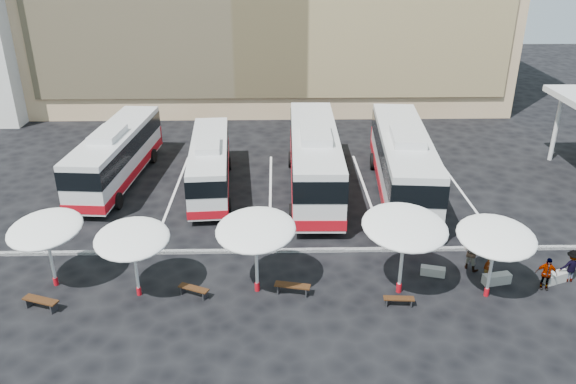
{
  "coord_description": "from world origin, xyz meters",
  "views": [
    {
      "loc": [
        0.41,
        -24.13,
        14.61
      ],
      "look_at": [
        1.0,
        3.0,
        2.2
      ],
      "focal_mm": 35.0,
      "sensor_mm": 36.0,
      "label": 1
    }
  ],
  "objects_px": {
    "sunshade_2": "(256,230)",
    "bus_3": "(403,160)",
    "bus_1": "(210,163)",
    "wood_bench_2": "(292,287)",
    "passenger_1": "(473,252)",
    "bus_2": "(314,158)",
    "sunshade_3": "(405,227)",
    "bus_0": "(117,154)",
    "conc_bench_2": "(556,277)",
    "conc_bench_1": "(497,279)",
    "sunshade_0": "(45,229)",
    "passenger_2": "(546,274)",
    "wood_bench_1": "(194,290)",
    "passenger_3": "(571,266)",
    "passenger_0": "(489,262)",
    "wood_bench_3": "(399,300)",
    "wood_bench_0": "(41,302)",
    "conc_bench_0": "(433,271)",
    "sunshade_1": "(132,239)",
    "sunshade_4": "(496,237)"
  },
  "relations": [
    {
      "from": "bus_2",
      "to": "wood_bench_2",
      "type": "height_order",
      "value": "bus_2"
    },
    {
      "from": "wood_bench_1",
      "to": "passenger_2",
      "type": "height_order",
      "value": "passenger_2"
    },
    {
      "from": "wood_bench_3",
      "to": "passenger_0",
      "type": "height_order",
      "value": "passenger_0"
    },
    {
      "from": "sunshade_0",
      "to": "passenger_0",
      "type": "bearing_deg",
      "value": 0.79
    },
    {
      "from": "bus_1",
      "to": "sunshade_3",
      "type": "height_order",
      "value": "sunshade_3"
    },
    {
      "from": "sunshade_3",
      "to": "wood_bench_1",
      "type": "xyz_separation_m",
      "value": [
        -9.18,
        -0.13,
        -2.96
      ]
    },
    {
      "from": "wood_bench_2",
      "to": "bus_2",
      "type": "bearing_deg",
      "value": 81.63
    },
    {
      "from": "sunshade_3",
      "to": "sunshade_4",
      "type": "bearing_deg",
      "value": -5.75
    },
    {
      "from": "bus_2",
      "to": "sunshade_3",
      "type": "xyz_separation_m",
      "value": [
        3.13,
        -11.25,
        1.12
      ]
    },
    {
      "from": "conc_bench_1",
      "to": "passenger_0",
      "type": "height_order",
      "value": "passenger_0"
    },
    {
      "from": "sunshade_0",
      "to": "wood_bench_1",
      "type": "height_order",
      "value": "sunshade_0"
    },
    {
      "from": "sunshade_3",
      "to": "wood_bench_3",
      "type": "relative_size",
      "value": 3.34
    },
    {
      "from": "wood_bench_0",
      "to": "conc_bench_0",
      "type": "bearing_deg",
      "value": 7.41
    },
    {
      "from": "sunshade_2",
      "to": "passenger_1",
      "type": "bearing_deg",
      "value": 9.11
    },
    {
      "from": "sunshade_0",
      "to": "sunshade_1",
      "type": "xyz_separation_m",
      "value": [
        3.99,
        -0.86,
        -0.05
      ]
    },
    {
      "from": "conc_bench_2",
      "to": "sunshade_1",
      "type": "bearing_deg",
      "value": -178.12
    },
    {
      "from": "bus_0",
      "to": "conc_bench_2",
      "type": "distance_m",
      "value": 26.22
    },
    {
      "from": "conc_bench_1",
      "to": "conc_bench_2",
      "type": "height_order",
      "value": "conc_bench_1"
    },
    {
      "from": "bus_1",
      "to": "wood_bench_2",
      "type": "xyz_separation_m",
      "value": [
        4.82,
        -11.7,
        -1.36
      ]
    },
    {
      "from": "sunshade_3",
      "to": "passenger_0",
      "type": "height_order",
      "value": "sunshade_3"
    },
    {
      "from": "bus_1",
      "to": "passenger_0",
      "type": "relative_size",
      "value": 7.1
    },
    {
      "from": "bus_2",
      "to": "passenger_2",
      "type": "height_order",
      "value": "bus_2"
    },
    {
      "from": "conc_bench_0",
      "to": "passenger_2",
      "type": "bearing_deg",
      "value": -14.42
    },
    {
      "from": "passenger_1",
      "to": "conc_bench_1",
      "type": "bearing_deg",
      "value": 170.45
    },
    {
      "from": "wood_bench_0",
      "to": "wood_bench_3",
      "type": "bearing_deg",
      "value": -0.35
    },
    {
      "from": "bus_2",
      "to": "wood_bench_1",
      "type": "bearing_deg",
      "value": -116.94
    },
    {
      "from": "bus_0",
      "to": "conc_bench_0",
      "type": "height_order",
      "value": "bus_0"
    },
    {
      "from": "bus_2",
      "to": "sunshade_2",
      "type": "relative_size",
      "value": 3.06
    },
    {
      "from": "bus_1",
      "to": "passenger_0",
      "type": "height_order",
      "value": "bus_1"
    },
    {
      "from": "conc_bench_2",
      "to": "sunshade_3",
      "type": "bearing_deg",
      "value": -175.03
    },
    {
      "from": "sunshade_3",
      "to": "sunshade_4",
      "type": "relative_size",
      "value": 1.28
    },
    {
      "from": "passenger_1",
      "to": "conc_bench_2",
      "type": "bearing_deg",
      "value": -149.27
    },
    {
      "from": "sunshade_2",
      "to": "passenger_1",
      "type": "relative_size",
      "value": 2.35
    },
    {
      "from": "wood_bench_3",
      "to": "passenger_0",
      "type": "distance_m",
      "value": 5.16
    },
    {
      "from": "sunshade_0",
      "to": "conc_bench_2",
      "type": "bearing_deg",
      "value": -0.57
    },
    {
      "from": "sunshade_0",
      "to": "passenger_2",
      "type": "xyz_separation_m",
      "value": [
        22.26,
        -0.78,
        -2.11
      ]
    },
    {
      "from": "passenger_0",
      "to": "conc_bench_0",
      "type": "bearing_deg",
      "value": 124.42
    },
    {
      "from": "wood_bench_3",
      "to": "conc_bench_2",
      "type": "relative_size",
      "value": 1.05
    },
    {
      "from": "wood_bench_2",
      "to": "bus_0",
      "type": "bearing_deg",
      "value": 130.1
    },
    {
      "from": "sunshade_1",
      "to": "wood_bench_3",
      "type": "xyz_separation_m",
      "value": [
        11.42,
        -1.07,
        -2.54
      ]
    },
    {
      "from": "conc_bench_0",
      "to": "passenger_0",
      "type": "xyz_separation_m",
      "value": [
        2.54,
        -0.17,
        0.55
      ]
    },
    {
      "from": "passenger_1",
      "to": "bus_2",
      "type": "bearing_deg",
      "value": -3.75
    },
    {
      "from": "bus_2",
      "to": "conc_bench_1",
      "type": "relative_size",
      "value": 10.41
    },
    {
      "from": "sunshade_2",
      "to": "passenger_2",
      "type": "distance_m",
      "value": 13.21
    },
    {
      "from": "bus_2",
      "to": "sunshade_3",
      "type": "distance_m",
      "value": 11.73
    },
    {
      "from": "conc_bench_2",
      "to": "passenger_3",
      "type": "xyz_separation_m",
      "value": [
        0.63,
        0.07,
        0.55
      ]
    },
    {
      "from": "bus_3",
      "to": "conc_bench_2",
      "type": "relative_size",
      "value": 10.68
    },
    {
      "from": "wood_bench_0",
      "to": "wood_bench_2",
      "type": "xyz_separation_m",
      "value": [
        10.8,
        0.87,
        -0.0
      ]
    },
    {
      "from": "sunshade_2",
      "to": "bus_3",
      "type": "bearing_deg",
      "value": 50.5
    },
    {
      "from": "wood_bench_2",
      "to": "passenger_3",
      "type": "relative_size",
      "value": 1.04
    }
  ]
}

